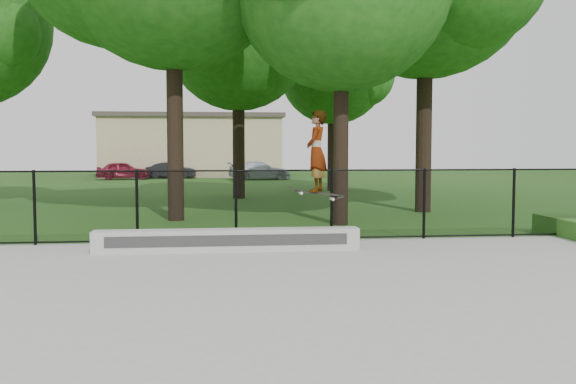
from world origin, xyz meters
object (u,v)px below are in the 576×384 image
at_px(car_a, 123,171).
at_px(car_b, 171,170).
at_px(car_c, 260,171).
at_px(skater_airborne, 317,153).
at_px(grind_ledge, 228,240).

distance_m(car_a, car_b, 3.07).
bearing_deg(car_c, skater_airborne, 172.95).
height_order(car_b, car_c, car_c).
bearing_deg(skater_airborne, car_a, 104.74).
distance_m(grind_ledge, car_a, 29.46).
bearing_deg(car_c, car_a, 76.92).
bearing_deg(skater_airborne, grind_ledge, 178.29).
bearing_deg(grind_ledge, car_c, 84.83).
relative_size(car_a, car_b, 1.15).
distance_m(car_a, skater_airborne, 29.92).
relative_size(car_b, car_c, 0.80).
xyz_separation_m(car_a, car_b, (2.86, 1.12, -0.04)).
relative_size(grind_ledge, car_c, 1.40).
relative_size(grind_ledge, car_b, 1.74).
bearing_deg(grind_ledge, car_b, 95.85).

